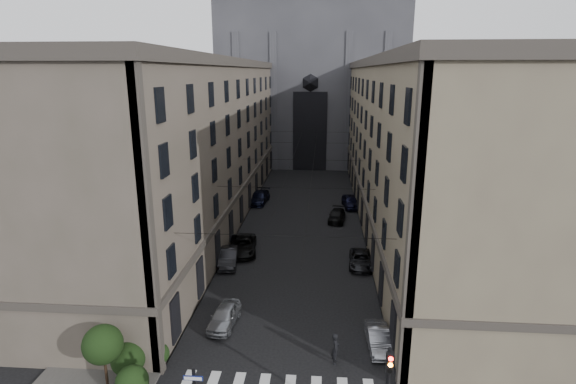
% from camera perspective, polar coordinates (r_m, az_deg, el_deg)
% --- Properties ---
extents(sidewalk_left, '(7.00, 80.00, 0.15)m').
position_cam_1_polar(sidewalk_left, '(56.54, -8.90, -3.00)').
color(sidewalk_left, '#383533').
rests_on(sidewalk_left, ground).
extents(sidewalk_right, '(7.00, 80.00, 0.15)m').
position_cam_1_polar(sidewalk_right, '(55.66, 12.69, -3.49)').
color(sidewalk_right, '#383533').
rests_on(sidewalk_right, ground).
extents(building_left, '(13.60, 60.60, 18.85)m').
position_cam_1_polar(building_left, '(55.18, -12.28, 6.29)').
color(building_left, '#494338').
rests_on(building_left, ground).
extents(building_right, '(13.60, 60.60, 18.85)m').
position_cam_1_polar(building_right, '(54.03, 16.36, 5.85)').
color(building_right, brown).
rests_on(building_right, ground).
extents(gothic_tower, '(35.00, 23.00, 58.00)m').
position_cam_1_polar(gothic_tower, '(91.24, 3.11, 15.28)').
color(gothic_tower, '#2D2D33').
rests_on(gothic_tower, ground).
extents(shrub_cluster, '(3.90, 4.40, 3.90)m').
position_cam_1_polar(shrub_cluster, '(28.62, -20.28, -19.11)').
color(shrub_cluster, black).
rests_on(shrub_cluster, sidewalk_left).
extents(tram_wires, '(14.00, 60.00, 0.43)m').
position_cam_1_polar(tram_wires, '(52.93, 1.85, 3.96)').
color(tram_wires, black).
rests_on(tram_wires, ground).
extents(car_left_near, '(2.03, 4.29, 1.42)m').
position_cam_1_polar(car_left_near, '(33.25, -8.08, -15.31)').
color(car_left_near, gray).
rests_on(car_left_near, ground).
extents(car_left_midnear, '(2.18, 4.78, 1.52)m').
position_cam_1_polar(car_left_midnear, '(42.49, -7.58, -8.18)').
color(car_left_midnear, black).
rests_on(car_left_midnear, ground).
extents(car_left_midfar, '(3.24, 5.81, 1.54)m').
position_cam_1_polar(car_left_midfar, '(45.01, -5.72, -6.75)').
color(car_left_midfar, black).
rests_on(car_left_midfar, ground).
extents(car_left_far, '(2.77, 5.71, 1.60)m').
position_cam_1_polar(car_left_far, '(61.37, -3.70, -0.69)').
color(car_left_far, black).
rests_on(car_left_far, ground).
extents(car_right_near, '(1.58, 4.00, 1.30)m').
position_cam_1_polar(car_right_near, '(31.27, 11.39, -17.75)').
color(car_right_near, slate).
rests_on(car_right_near, ground).
extents(car_right_midnear, '(2.43, 4.76, 1.29)m').
position_cam_1_polar(car_right_midnear, '(42.46, 9.23, -8.44)').
color(car_right_midnear, black).
rests_on(car_right_midnear, ground).
extents(car_right_midfar, '(2.39, 4.71, 1.31)m').
position_cam_1_polar(car_right_midfar, '(54.36, 6.22, -3.01)').
color(car_right_midfar, black).
rests_on(car_right_midfar, ground).
extents(car_right_far, '(2.50, 4.95, 1.62)m').
position_cam_1_polar(car_right_far, '(59.88, 7.94, -1.20)').
color(car_right_far, black).
rests_on(car_right_far, ground).
extents(pedestrian, '(0.57, 0.79, 2.00)m').
position_cam_1_polar(pedestrian, '(29.32, 6.05, -19.14)').
color(pedestrian, black).
rests_on(pedestrian, ground).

